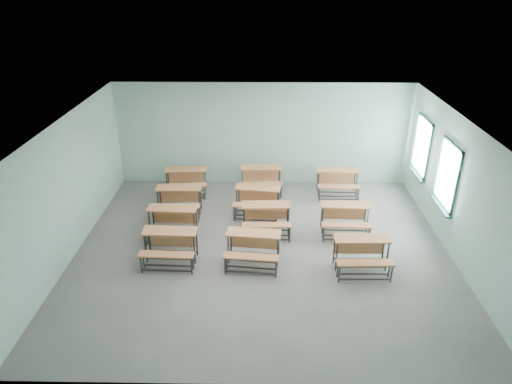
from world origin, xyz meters
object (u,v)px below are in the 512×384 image
at_px(desk_unit_r0c0, 170,242).
at_px(desk_unit_r1c1, 266,215).
at_px(desk_unit_r2c1, 257,197).
at_px(desk_unit_r3c1, 261,176).
at_px(desk_unit_r0c2, 362,250).
at_px(desk_unit_r3c0, 186,178).
at_px(desk_unit_r2c0, 179,197).
at_px(desk_unit_r0c1, 253,244).
at_px(desk_unit_r1c2, 345,215).
at_px(desk_unit_r3c2, 338,179).
at_px(desk_unit_r1c0, 172,219).

bearing_deg(desk_unit_r0c0, desk_unit_r1c1, 33.01).
xyz_separation_m(desk_unit_r2c1, desk_unit_r3c1, (0.10, 1.44, 0.00)).
bearing_deg(desk_unit_r0c2, desk_unit_r3c0, 138.60).
xyz_separation_m(desk_unit_r2c0, desk_unit_r3c1, (2.27, 1.47, 0.00)).
bearing_deg(desk_unit_r0c1, desk_unit_r1c1, 83.86).
xyz_separation_m(desk_unit_r1c1, desk_unit_r3c0, (-2.42, 2.27, 0.00)).
xyz_separation_m(desk_unit_r1c1, desk_unit_r1c2, (2.02, 0.03, 0.00)).
distance_m(desk_unit_r0c2, desk_unit_r3c2, 3.86).
relative_size(desk_unit_r1c2, desk_unit_r2c1, 0.95).
relative_size(desk_unit_r2c1, desk_unit_r3c2, 1.07).
xyz_separation_m(desk_unit_r0c2, desk_unit_r3c2, (0.01, 3.86, 0.00)).
relative_size(desk_unit_r1c2, desk_unit_r3c1, 0.99).
xyz_separation_m(desk_unit_r0c1, desk_unit_r0c2, (2.44, -0.19, 0.00)).
relative_size(desk_unit_r2c0, desk_unit_r2c1, 0.94).
height_order(desk_unit_r1c2, desk_unit_r2c0, same).
bearing_deg(desk_unit_r3c2, desk_unit_r1c2, -92.41).
height_order(desk_unit_r0c1, desk_unit_r2c0, same).
height_order(desk_unit_r2c0, desk_unit_r3c1, same).
bearing_deg(desk_unit_r3c1, desk_unit_r1c0, -132.83).
bearing_deg(desk_unit_r3c0, desk_unit_r3c1, -0.59).
height_order(desk_unit_r0c1, desk_unit_r3c2, same).
bearing_deg(desk_unit_r2c0, desk_unit_r1c0, -89.60).
relative_size(desk_unit_r0c1, desk_unit_r2c0, 1.05).
xyz_separation_m(desk_unit_r2c0, desk_unit_r3c2, (4.56, 1.30, 0.00)).
relative_size(desk_unit_r0c0, desk_unit_r1c2, 1.00).
height_order(desk_unit_r3c0, desk_unit_r3c2, same).
height_order(desk_unit_r1c0, desk_unit_r1c1, same).
distance_m(desk_unit_r2c1, desk_unit_r3c2, 2.71).
height_order(desk_unit_r0c1, desk_unit_r3c1, same).
bearing_deg(desk_unit_r1c2, desk_unit_r3c0, 154.96).
bearing_deg(desk_unit_r1c0, desk_unit_r0c1, -26.30).
distance_m(desk_unit_r1c1, desk_unit_r2c1, 1.04).
relative_size(desk_unit_r0c2, desk_unit_r3c2, 1.00).
bearing_deg(desk_unit_r1c1, desk_unit_r0c1, -104.05).
bearing_deg(desk_unit_r2c0, desk_unit_r0c1, -49.48).
height_order(desk_unit_r1c2, desk_unit_r3c0, same).
xyz_separation_m(desk_unit_r0c1, desk_unit_r1c0, (-2.08, 1.16, 0.00)).
xyz_separation_m(desk_unit_r0c2, desk_unit_r2c0, (-4.55, 2.56, 0.00)).
relative_size(desk_unit_r0c1, desk_unit_r1c2, 1.04).
relative_size(desk_unit_r1c0, desk_unit_r3c1, 1.00).
distance_m(desk_unit_r1c1, desk_unit_r3c0, 3.32).
bearing_deg(desk_unit_r2c0, desk_unit_r1c1, -23.17).
xyz_separation_m(desk_unit_r0c0, desk_unit_r0c1, (1.92, -0.05, 0.00)).
height_order(desk_unit_r0c1, desk_unit_r2c1, same).
height_order(desk_unit_r0c0, desk_unit_r3c2, same).
xyz_separation_m(desk_unit_r2c0, desk_unit_r2c1, (2.17, 0.03, 0.00)).
xyz_separation_m(desk_unit_r1c0, desk_unit_r3c1, (2.23, 2.67, 0.00)).
distance_m(desk_unit_r0c2, desk_unit_r2c1, 3.52).
bearing_deg(desk_unit_r0c1, desk_unit_r0c0, -175.36).
distance_m(desk_unit_r1c0, desk_unit_r2c1, 2.47).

